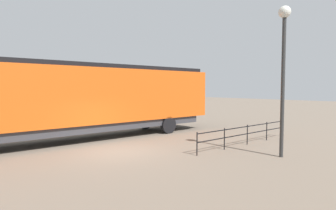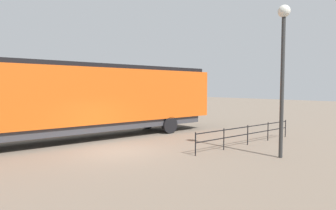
{
  "view_description": "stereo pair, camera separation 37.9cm",
  "coord_description": "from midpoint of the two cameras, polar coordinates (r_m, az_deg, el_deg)",
  "views": [
    {
      "loc": [
        11.44,
        -6.65,
        2.98
      ],
      "look_at": [
        -0.02,
        3.03,
        2.05
      ],
      "focal_mm": 30.3,
      "sensor_mm": 36.0,
      "label": 1
    },
    {
      "loc": [
        11.68,
        -6.36,
        2.98
      ],
      "look_at": [
        -0.02,
        3.03,
        2.05
      ],
      "focal_mm": 30.3,
      "sensor_mm": 36.0,
      "label": 2
    }
  ],
  "objects": [
    {
      "name": "ground_plane",
      "position": [
        13.6,
        -9.26,
        -9.18
      ],
      "size": [
        120.0,
        120.0,
        0.0
      ],
      "primitive_type": "plane",
      "color": "#756656"
    },
    {
      "name": "locomotive",
      "position": [
        16.64,
        -16.55,
        1.42
      ],
      "size": [
        2.9,
        18.59,
        4.31
      ],
      "color": "#D15114",
      "rests_on": "ground_plane"
    },
    {
      "name": "lamp_post",
      "position": [
        12.97,
        22.92,
        9.71
      ],
      "size": [
        0.51,
        0.51,
        6.38
      ],
      "color": "#2D2D2D",
      "rests_on": "ground_plane"
    },
    {
      "name": "platform_fence",
      "position": [
        15.38,
        16.42,
        -5.23
      ],
      "size": [
        0.05,
        7.59,
        1.04
      ],
      "color": "black",
      "rests_on": "ground_plane"
    }
  ]
}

